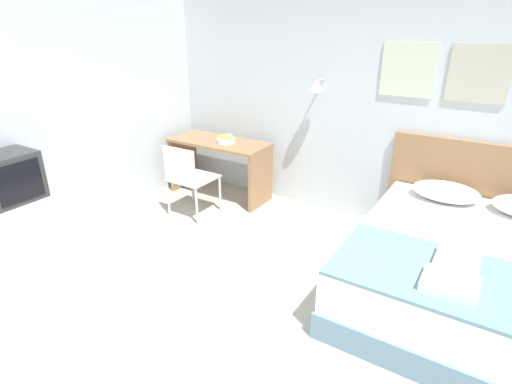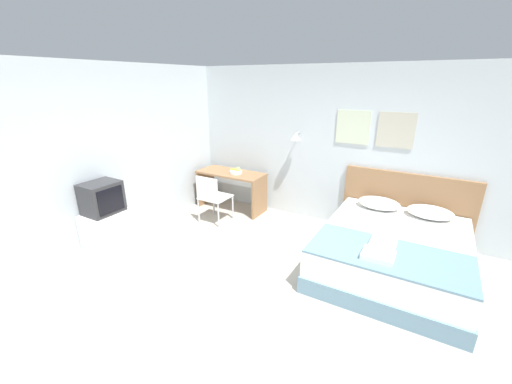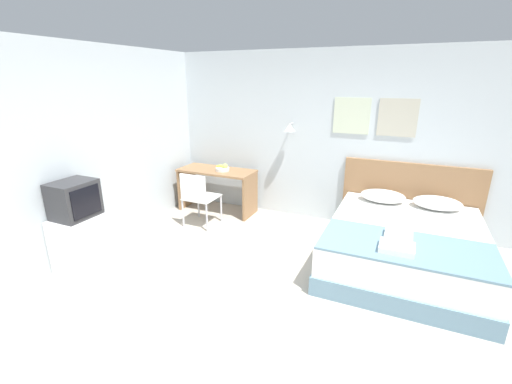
# 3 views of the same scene
# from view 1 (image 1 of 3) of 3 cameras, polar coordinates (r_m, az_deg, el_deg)

# --- Properties ---
(ground_plane) EXTENTS (24.00, 24.00, 0.00)m
(ground_plane) POSITION_cam_1_polar(r_m,az_deg,el_deg) (3.03, -2.95, -21.61)
(ground_plane) COLOR #B2A899
(wall_back) EXTENTS (5.90, 0.31, 2.65)m
(wall_back) POSITION_cam_1_polar(r_m,az_deg,el_deg) (4.57, 16.07, 12.06)
(wall_back) COLOR silver
(wall_back) RESTS_ON ground_plane
(bed) EXTENTS (1.77, 2.09, 0.55)m
(bed) POSITION_cam_1_polar(r_m,az_deg,el_deg) (3.68, 28.02, -10.28)
(bed) COLOR #66899E
(bed) RESTS_ON ground_plane
(headboard) EXTENTS (1.89, 0.06, 1.08)m
(headboard) POSITION_cam_1_polar(r_m,az_deg,el_deg) (4.54, 30.09, -0.72)
(headboard) COLOR #8E6642
(headboard) RESTS_ON ground_plane
(pillow_left) EXTENTS (0.61, 0.43, 0.16)m
(pillow_left) POSITION_cam_1_polar(r_m,az_deg,el_deg) (4.25, 25.47, 0.05)
(pillow_left) COLOR white
(pillow_left) RESTS_ON bed
(throw_blanket) EXTENTS (1.72, 0.84, 0.02)m
(throw_blanket) POSITION_cam_1_polar(r_m,az_deg,el_deg) (3.01, 27.78, -11.30)
(throw_blanket) COLOR #66899E
(throw_blanket) RESTS_ON bed
(folded_towel_near_foot) EXTENTS (0.28, 0.33, 0.06)m
(folded_towel_near_foot) POSITION_cam_1_polar(r_m,az_deg,el_deg) (3.12, 26.78, -8.98)
(folded_towel_near_foot) COLOR white
(folded_towel_near_foot) RESTS_ON throw_blanket
(folded_towel_mid_bed) EXTENTS (0.33, 0.27, 0.06)m
(folded_towel_mid_bed) POSITION_cam_1_polar(r_m,az_deg,el_deg) (2.87, 25.97, -11.73)
(folded_towel_mid_bed) COLOR white
(folded_towel_mid_bed) RESTS_ON throw_blanket
(desk) EXTENTS (1.30, 0.57, 0.74)m
(desk) POSITION_cam_1_polar(r_m,az_deg,el_deg) (5.20, -5.25, 4.99)
(desk) COLOR #8E6642
(desk) RESTS_ON ground_plane
(desk_chair) EXTENTS (0.47, 0.47, 0.87)m
(desk_chair) POSITION_cam_1_polar(r_m,az_deg,el_deg) (4.65, -9.82, 2.39)
(desk_chair) COLOR white
(desk_chair) RESTS_ON ground_plane
(fruit_bowl) EXTENTS (0.24, 0.23, 0.13)m
(fruit_bowl) POSITION_cam_1_polar(r_m,az_deg,el_deg) (5.03, -4.29, 7.48)
(fruit_bowl) COLOR silver
(fruit_bowl) RESTS_ON desk
(tv_stand) EXTENTS (0.41, 0.60, 0.66)m
(tv_stand) POSITION_cam_1_polar(r_m,az_deg,el_deg) (4.33, -30.45, -4.99)
(tv_stand) COLOR white
(tv_stand) RESTS_ON ground_plane
(television) EXTENTS (0.40, 0.47, 0.44)m
(television) POSITION_cam_1_polar(r_m,az_deg,el_deg) (4.13, -31.94, 1.75)
(television) COLOR #2D2D30
(television) RESTS_ON tv_stand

